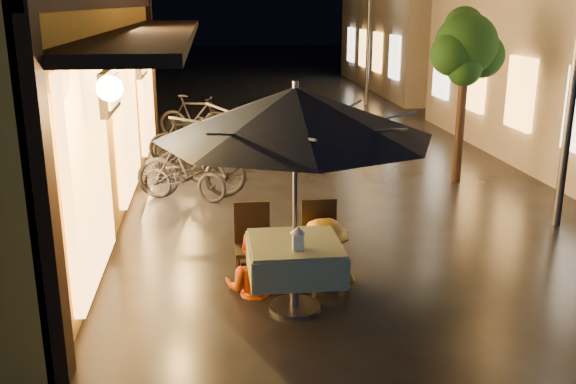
{
  "coord_description": "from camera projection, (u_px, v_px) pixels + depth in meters",
  "views": [
    {
      "loc": [
        -2.1,
        -6.52,
        3.2
      ],
      "look_at": [
        -1.25,
        0.36,
        1.15
      ],
      "focal_mm": 40.0,
      "sensor_mm": 36.0,
      "label": 1
    }
  ],
  "objects": [
    {
      "name": "ground",
      "position": [
        400.0,
        293.0,
        7.36
      ],
      "size": [
        90.0,
        90.0,
        0.0
      ],
      "primitive_type": "plane",
      "color": "black",
      "rests_on": "ground"
    },
    {
      "name": "street_tree",
      "position": [
        466.0,
        49.0,
        11.25
      ],
      "size": [
        1.43,
        1.2,
        3.15
      ],
      "color": "black",
      "rests_on": "ground"
    },
    {
      "name": "streetlamp_far",
      "position": [
        369.0,
        12.0,
        20.21
      ],
      "size": [
        0.36,
        0.36,
        4.23
      ],
      "color": "#59595E",
      "rests_on": "ground"
    },
    {
      "name": "cafe_table",
      "position": [
        295.0,
        259.0,
        6.81
      ],
      "size": [
        0.99,
        0.99,
        0.78
      ],
      "color": "#59595E",
      "rests_on": "ground"
    },
    {
      "name": "patio_umbrella",
      "position": [
        295.0,
        113.0,
        6.37
      ],
      "size": [
        2.85,
        2.85,
        2.46
      ],
      "color": "#59595E",
      "rests_on": "ground"
    },
    {
      "name": "cafe_chair_left",
      "position": [
        253.0,
        240.0,
        7.48
      ],
      "size": [
        0.42,
        0.42,
        0.97
      ],
      "color": "black",
      "rests_on": "ground"
    },
    {
      "name": "cafe_chair_right",
      "position": [
        320.0,
        237.0,
        7.58
      ],
      "size": [
        0.42,
        0.42,
        0.97
      ],
      "color": "black",
      "rests_on": "ground"
    },
    {
      "name": "table_lantern",
      "position": [
        298.0,
        237.0,
        6.5
      ],
      "size": [
        0.16,
        0.16,
        0.25
      ],
      "color": "white",
      "rests_on": "cafe_table"
    },
    {
      "name": "person_orange",
      "position": [
        252.0,
        233.0,
        7.22
      ],
      "size": [
        0.83,
        0.74,
        1.42
      ],
      "primitive_type": "imported",
      "rotation": [
        0.0,
        0.0,
        2.8
      ],
      "color": "#D74B09",
      "rests_on": "ground"
    },
    {
      "name": "person_yellow",
      "position": [
        324.0,
        221.0,
        7.36
      ],
      "size": [
        1.16,
        0.89,
        1.59
      ],
      "primitive_type": "imported",
      "rotation": [
        0.0,
        0.0,
        3.47
      ],
      "color": "#FFAC24",
      "rests_on": "ground"
    },
    {
      "name": "bicycle_0",
      "position": [
        184.0,
        177.0,
        10.72
      ],
      "size": [
        1.6,
        1.09,
        0.79
      ],
      "primitive_type": "imported",
      "rotation": [
        0.0,
        0.0,
        1.16
      ],
      "color": "black",
      "rests_on": "ground"
    },
    {
      "name": "bicycle_1",
      "position": [
        192.0,
        166.0,
        10.82
      ],
      "size": [
        1.87,
        0.62,
        1.1
      ],
      "primitive_type": "imported",
      "rotation": [
        0.0,
        0.0,
        1.51
      ],
      "color": "black",
      "rests_on": "ground"
    },
    {
      "name": "bicycle_2",
      "position": [
        199.0,
        156.0,
        12.11
      ],
      "size": [
        1.68,
        0.85,
        0.84
      ],
      "primitive_type": "imported",
      "rotation": [
        0.0,
        0.0,
        1.76
      ],
      "color": "black",
      "rests_on": "ground"
    },
    {
      "name": "bicycle_3",
      "position": [
        186.0,
        138.0,
        13.47
      ],
      "size": [
        1.62,
        0.75,
        0.94
      ],
      "primitive_type": "imported",
      "rotation": [
        0.0,
        0.0,
        1.77
      ],
      "color": "black",
      "rests_on": "ground"
    },
    {
      "name": "bicycle_4",
      "position": [
        194.0,
        139.0,
        13.46
      ],
      "size": [
        1.87,
        1.22,
        0.93
      ],
      "primitive_type": "imported",
      "rotation": [
        0.0,
        0.0,
        1.95
      ],
      "color": "black",
      "rests_on": "ground"
    },
    {
      "name": "bicycle_5",
      "position": [
        195.0,
        117.0,
        15.57
      ],
      "size": [
        1.86,
        0.95,
        1.07
      ],
      "primitive_type": "imported",
      "rotation": [
        0.0,
        0.0,
        1.31
      ],
      "color": "black",
      "rests_on": "ground"
    }
  ]
}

